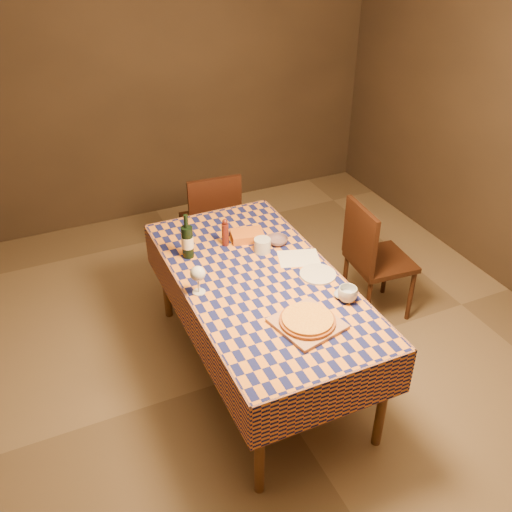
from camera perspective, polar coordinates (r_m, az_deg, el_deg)
name	(u,v)px	position (r m, az deg, el deg)	size (l,w,h in m)	color
room	(260,192)	(3.17, 0.38, 6.39)	(5.00, 5.10, 2.70)	brown
dining_table	(259,288)	(3.51, 0.34, -3.23)	(0.94, 1.84, 0.77)	brown
cutting_board	(307,323)	(3.12, 5.15, -6.73)	(0.33, 0.33, 0.02)	#A8724F
pizza	(308,320)	(3.10, 5.17, -6.38)	(0.32, 0.32, 0.03)	brown
pepper_mill	(225,233)	(3.74, -3.09, 2.30)	(0.05, 0.05, 0.19)	#471610
bowl	(277,241)	(3.79, 2.16, 1.55)	(0.14, 0.14, 0.04)	#634A53
wine_glass	(198,274)	(3.29, -5.84, -1.85)	(0.09, 0.09, 0.18)	silver
wine_bottle	(187,241)	(3.63, -6.87, 1.48)	(0.09, 0.09, 0.30)	black
deli_tub	(262,245)	(3.69, 0.64, 1.08)	(0.11, 0.11, 0.09)	#B8BDBF
takeout_container	(247,236)	(3.83, -0.88, 2.06)	(0.21, 0.15, 0.05)	#BE5C19
white_plate	(318,274)	(3.51, 6.21, -1.83)	(0.22, 0.22, 0.01)	silver
tumbler	(348,294)	(3.30, 9.14, -3.80)	(0.11, 0.11, 0.09)	silver
flour_patch	(299,258)	(3.65, 4.30, -0.21)	(0.26, 0.20, 0.00)	silver
flour_bag	(345,293)	(3.35, 8.93, -3.68)	(0.14, 0.11, 0.04)	#99A7C4
chair_far	(212,219)	(4.60, -4.42, 3.71)	(0.45, 0.46, 0.93)	black
chair_right	(372,255)	(4.22, 11.51, 0.09)	(0.46, 0.45, 0.93)	black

